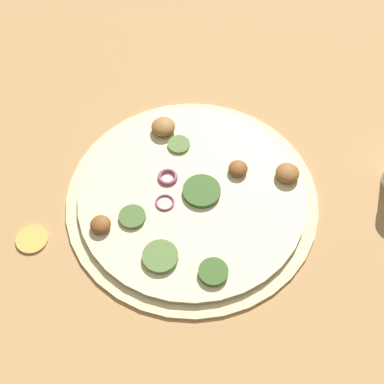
% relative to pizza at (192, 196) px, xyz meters
% --- Properties ---
extents(ground_plane, '(3.00, 3.00, 0.00)m').
position_rel_pizza_xyz_m(ground_plane, '(-0.00, -0.00, -0.01)').
color(ground_plane, tan).
extents(pizza, '(0.37, 0.37, 0.03)m').
position_rel_pizza_xyz_m(pizza, '(0.00, 0.00, 0.00)').
color(pizza, beige).
rests_on(pizza, ground_plane).
extents(loose_cap, '(0.05, 0.05, 0.01)m').
position_rel_pizza_xyz_m(loose_cap, '(-0.24, -0.02, -0.00)').
color(loose_cap, gold).
rests_on(loose_cap, ground_plane).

